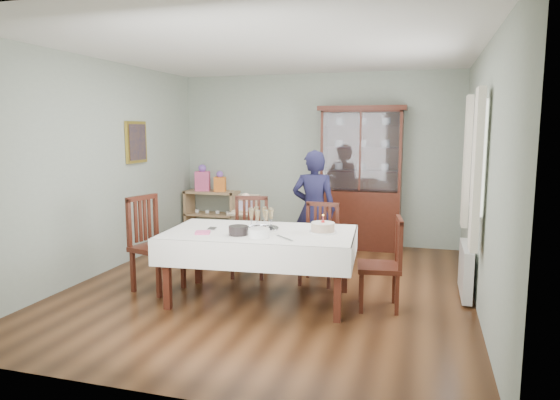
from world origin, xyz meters
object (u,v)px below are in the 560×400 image
at_px(china_cabinet, 361,176).
at_px(gift_bag_pink, 202,179).
at_px(champagne_tray, 261,223).
at_px(birthday_cake, 323,228).
at_px(chair_end_left, 157,262).
at_px(high_chair, 246,234).
at_px(gift_bag_orange, 220,182).
at_px(chair_end_right, 380,282).
at_px(woman, 314,210).
at_px(sideboard, 212,214).
at_px(chair_far_left, 250,252).
at_px(chair_far_right, 319,260).
at_px(dining_table, 260,266).

distance_m(china_cabinet, gift_bag_pink, 2.66).
height_order(china_cabinet, champagne_tray, china_cabinet).
bearing_deg(birthday_cake, chair_end_left, -176.64).
bearing_deg(high_chair, gift_bag_orange, 132.63).
bearing_deg(champagne_tray, chair_end_right, 0.99).
bearing_deg(woman, gift_bag_orange, -40.82).
bearing_deg(sideboard, gift_bag_pink, -172.64).
height_order(china_cabinet, chair_end_right, china_cabinet).
xyz_separation_m(china_cabinet, sideboard, (-2.50, 0.02, -0.72)).
height_order(sideboard, birthday_cake, birthday_cake).
bearing_deg(gift_bag_pink, chair_far_left, -51.06).
height_order(sideboard, champagne_tray, champagne_tray).
bearing_deg(woman, chair_far_right, 102.52).
height_order(sideboard, gift_bag_pink, gift_bag_pink).
distance_m(chair_far_right, chair_end_right, 1.04).
distance_m(woman, champagne_tray, 1.32).
relative_size(sideboard, chair_end_left, 0.84).
distance_m(chair_far_right, birthday_cake, 0.87).
bearing_deg(dining_table, woman, 78.54).
relative_size(chair_far_right, chair_end_right, 1.00).
distance_m(chair_end_left, gift_bag_orange, 2.80).
relative_size(champagne_tray, gift_bag_orange, 1.11).
height_order(birthday_cake, gift_bag_orange, gift_bag_orange).
bearing_deg(sideboard, china_cabinet, -0.49).
xyz_separation_m(chair_far_left, champagne_tray, (0.41, -0.76, 0.54)).
height_order(birthday_cake, gift_bag_pink, gift_bag_pink).
xyz_separation_m(high_chair, gift_bag_pink, (-1.23, 1.23, 0.62)).
relative_size(chair_far_left, chair_end_left, 0.91).
xyz_separation_m(chair_end_right, gift_bag_orange, (-2.88, 2.60, 0.67)).
bearing_deg(high_chair, gift_bag_pink, 141.05).
height_order(chair_end_right, birthday_cake, birthday_cake).
bearing_deg(gift_bag_orange, chair_far_right, -42.64).
xyz_separation_m(china_cabinet, high_chair, (-1.43, -1.23, -0.75)).
height_order(gift_bag_pink, gift_bag_orange, gift_bag_pink).
height_order(china_cabinet, gift_bag_pink, china_cabinet).
relative_size(dining_table, chair_far_right, 2.20).
height_order(dining_table, china_cabinet, china_cabinet).
relative_size(sideboard, chair_end_right, 0.95).
distance_m(chair_end_left, champagne_tray, 1.34).
distance_m(woman, high_chair, 1.08).
xyz_separation_m(sideboard, birthday_cake, (2.43, -2.62, 0.41)).
bearing_deg(woman, china_cabinet, -113.92).
relative_size(china_cabinet, champagne_tray, 5.71).
bearing_deg(chair_end_left, woman, -33.96).
bearing_deg(champagne_tray, china_cabinet, 74.25).
distance_m(chair_far_left, chair_end_left, 1.18).
xyz_separation_m(chair_far_left, gift_bag_pink, (-1.50, 1.86, 0.70)).
distance_m(sideboard, chair_end_right, 4.02).
height_order(chair_far_left, birthday_cake, chair_far_left).
relative_size(chair_end_right, birthday_cake, 3.32).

